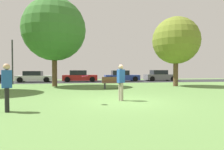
# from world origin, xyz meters

# --- Properties ---
(ground_plane) EXTENTS (44.00, 44.00, 0.00)m
(ground_plane) POSITION_xyz_m (0.00, 0.00, 0.00)
(ground_plane) COLOR #5B8442
(road_strip) EXTENTS (44.00, 6.40, 0.01)m
(road_strip) POSITION_xyz_m (0.00, 16.00, 0.00)
(road_strip) COLOR #28282B
(road_strip) RESTS_ON ground_plane
(oak_tree_right) EXTENTS (4.20, 4.20, 6.21)m
(oak_tree_right) POSITION_xyz_m (6.49, 7.63, 4.08)
(oak_tree_right) COLOR brown
(oak_tree_right) RESTS_ON ground_plane
(birch_tree_lone) EXTENTS (5.53, 5.53, 7.81)m
(birch_tree_lone) POSITION_xyz_m (-4.26, 9.10, 5.03)
(birch_tree_lone) COLOR brown
(birch_tree_lone) RESTS_ON ground_plane
(person_thrower) EXTENTS (0.38, 0.33, 1.67)m
(person_thrower) POSITION_xyz_m (-4.45, -1.59, 0.92)
(person_thrower) COLOR black
(person_thrower) RESTS_ON ground_plane
(person_catcher) EXTENTS (0.38, 0.33, 1.71)m
(person_catcher) POSITION_xyz_m (-0.07, 0.22, 0.95)
(person_catcher) COLOR gray
(person_catcher) RESTS_ON ground_plane
(frisbee_disc) EXTENTS (0.35, 0.35, 0.06)m
(frisbee_disc) POSITION_xyz_m (-1.76, -0.48, 1.20)
(frisbee_disc) COLOR #EA2D6B
(parked_car_white) EXTENTS (4.20, 1.96, 1.34)m
(parked_car_white) POSITION_xyz_m (-7.49, 15.86, 0.61)
(parked_car_white) COLOR white
(parked_car_white) RESTS_ON ground_plane
(parked_car_red) EXTENTS (4.22, 1.96, 1.42)m
(parked_car_red) POSITION_xyz_m (-2.12, 15.81, 0.64)
(parked_car_red) COLOR #B21E1E
(parked_car_red) RESTS_ON ground_plane
(parked_car_blue) EXTENTS (4.46, 2.00, 1.41)m
(parked_car_blue) POSITION_xyz_m (3.24, 15.99, 0.64)
(parked_car_blue) COLOR #233893
(parked_car_blue) RESTS_ON ground_plane
(parked_car_grey) EXTENTS (4.14, 2.05, 1.45)m
(parked_car_grey) POSITION_xyz_m (8.62, 16.26, 0.66)
(parked_car_grey) COLOR slate
(parked_car_grey) RESTS_ON ground_plane
(park_bench) EXTENTS (1.60, 0.45, 0.90)m
(park_bench) POSITION_xyz_m (0.49, 6.36, 0.46)
(park_bench) COLOR brown
(park_bench) RESTS_ON ground_plane
(street_lamp_post) EXTENTS (0.14, 0.14, 4.50)m
(street_lamp_post) POSITION_xyz_m (-8.78, 12.20, 2.25)
(street_lamp_post) COLOR #2D2D33
(street_lamp_post) RESTS_ON ground_plane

